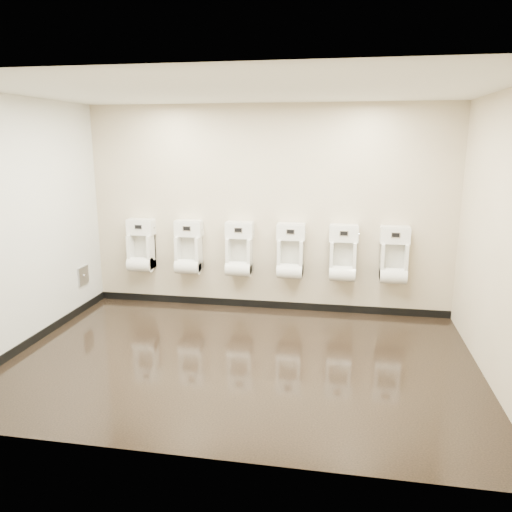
{
  "coord_description": "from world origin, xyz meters",
  "views": [
    {
      "loc": [
        1.04,
        -4.93,
        2.33
      ],
      "look_at": [
        0.06,
        0.55,
        1.03
      ],
      "focal_mm": 35.0,
      "sensor_mm": 36.0,
      "label": 1
    }
  ],
  "objects": [
    {
      "name": "tile_overlay_left",
      "position": [
        -2.5,
        0.0,
        1.4
      ],
      "size": [
        0.01,
        3.5,
        2.8
      ],
      "primitive_type": "cube",
      "color": "silver",
      "rests_on": "ground"
    },
    {
      "name": "urinal_5",
      "position": [
        1.7,
        1.62,
        0.81
      ],
      "size": [
        0.39,
        0.29,
        0.73
      ],
      "color": "white",
      "rests_on": "back_wall"
    },
    {
      "name": "skirting_left",
      "position": [
        -2.49,
        0.0,
        0.05
      ],
      "size": [
        0.02,
        3.5,
        0.1
      ],
      "primitive_type": "cube",
      "color": "black",
      "rests_on": "ground"
    },
    {
      "name": "front_wall",
      "position": [
        0.0,
        -1.75,
        1.4
      ],
      "size": [
        5.0,
        0.02,
        2.8
      ],
      "primitive_type": "cube",
      "color": "beige",
      "rests_on": "ground"
    },
    {
      "name": "urinal_2",
      "position": [
        -0.36,
        1.62,
        0.81
      ],
      "size": [
        0.39,
        0.29,
        0.73
      ],
      "color": "white",
      "rests_on": "back_wall"
    },
    {
      "name": "ground",
      "position": [
        0.0,
        0.0,
        0.0
      ],
      "size": [
        5.0,
        3.5,
        0.0
      ],
      "primitive_type": "cube",
      "color": "black",
      "rests_on": "ground"
    },
    {
      "name": "left_wall",
      "position": [
        -2.5,
        0.0,
        1.4
      ],
      "size": [
        0.02,
        3.5,
        2.8
      ],
      "primitive_type": "cube",
      "color": "beige",
      "rests_on": "ground"
    },
    {
      "name": "urinal_4",
      "position": [
        1.05,
        1.62,
        0.81
      ],
      "size": [
        0.39,
        0.29,
        0.73
      ],
      "color": "white",
      "rests_on": "back_wall"
    },
    {
      "name": "urinal_1",
      "position": [
        -1.09,
        1.62,
        0.81
      ],
      "size": [
        0.39,
        0.29,
        0.73
      ],
      "color": "white",
      "rests_on": "back_wall"
    },
    {
      "name": "back_wall",
      "position": [
        0.0,
        1.75,
        1.4
      ],
      "size": [
        5.0,
        0.02,
        2.8
      ],
      "primitive_type": "cube",
      "color": "beige",
      "rests_on": "ground"
    },
    {
      "name": "access_panel",
      "position": [
        -2.48,
        1.2,
        0.5
      ],
      "size": [
        0.04,
        0.25,
        0.25
      ],
      "color": "#9E9EA3",
      "rests_on": "left_wall"
    },
    {
      "name": "right_wall",
      "position": [
        2.5,
        0.0,
        1.4
      ],
      "size": [
        0.02,
        3.5,
        2.8
      ],
      "primitive_type": "cube",
      "color": "beige",
      "rests_on": "ground"
    },
    {
      "name": "urinal_0",
      "position": [
        -1.79,
        1.62,
        0.81
      ],
      "size": [
        0.39,
        0.29,
        0.73
      ],
      "color": "white",
      "rests_on": "back_wall"
    },
    {
      "name": "urinal_3",
      "position": [
        0.35,
        1.62,
        0.81
      ],
      "size": [
        0.39,
        0.29,
        0.73
      ],
      "color": "white",
      "rests_on": "back_wall"
    },
    {
      "name": "ceiling",
      "position": [
        0.0,
        0.0,
        2.8
      ],
      "size": [
        5.0,
        3.5,
        0.0
      ],
      "primitive_type": "cube",
      "color": "silver"
    },
    {
      "name": "skirting_back",
      "position": [
        0.0,
        1.74,
        0.05
      ],
      "size": [
        5.0,
        0.02,
        0.1
      ],
      "primitive_type": "cube",
      "color": "black",
      "rests_on": "ground"
    }
  ]
}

